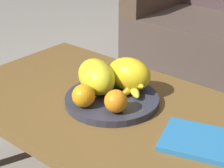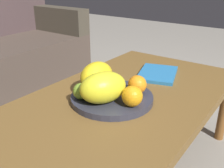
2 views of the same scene
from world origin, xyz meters
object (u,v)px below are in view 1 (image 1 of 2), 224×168
Objects in this scene: melon_large_front at (129,74)px; melon_smaller_beside at (96,77)px; banana_bunch at (132,85)px; magazine at (204,142)px; coffee_table at (119,118)px; orange_front at (84,96)px; apple_front at (106,74)px; orange_left at (116,101)px; fruit_bowl at (112,100)px.

melon_smaller_beside is (-0.08, -0.09, 0.00)m from melon_large_front.
magazine is (0.35, -0.10, -0.04)m from banana_bunch.
coffee_table is 16.11× the size of orange_front.
melon_large_front is 0.11m from apple_front.
banana_bunch is (-0.05, 0.15, -0.01)m from orange_left.
melon_large_front reaches higher than orange_front.
coffee_table is at bearing -71.30° from melon_large_front.
orange_front is (0.04, -0.11, -0.02)m from melon_smaller_beside.
fruit_bowl is (-0.04, 0.01, 0.05)m from coffee_table.
melon_smaller_beside is 0.12m from orange_front.
melon_smaller_beside is at bearing -174.16° from fruit_bowl.
magazine is (0.40, 0.10, -0.06)m from orange_front.
orange_left reaches higher than fruit_bowl.
fruit_bowl is 2.01× the size of melon_large_front.
orange_left is (0.14, -0.07, -0.02)m from melon_smaller_beside.
apple_front is (-0.14, 0.09, 0.10)m from coffee_table.
melon_smaller_beside reaches higher than banana_bunch.
melon_smaller_beside is at bearing 155.58° from orange_left.
melon_large_front reaches higher than banana_bunch.
apple_front is at bearing 179.48° from banana_bunch.
orange_left is 0.31m from magazine.
magazine is (0.44, -0.01, -0.08)m from melon_smaller_beside.
fruit_bowl is at bearing 136.79° from orange_left.
orange_front is (-0.07, -0.10, 0.11)m from coffee_table.
orange_front reaches higher than apple_front.
coffee_table is 19.65× the size of apple_front.
orange_front reaches higher than banana_bunch.
orange_left is (0.03, -0.06, 0.10)m from coffee_table.
orange_left reaches higher than apple_front.
apple_front is (-0.11, -0.01, -0.03)m from melon_large_front.
fruit_bowl is 0.13m from orange_front.
orange_left is 0.31× the size of magazine.
apple_front is 0.41× the size of banana_bunch.
melon_large_front is at bearing 160.45° from banana_bunch.
coffee_table is at bearing -3.12° from melon_smaller_beside.
apple_front is 0.49m from magazine.
melon_large_front is at bearing 108.70° from coffee_table.
orange_left reaches higher than banana_bunch.
coffee_table is 0.20m from apple_front.
coffee_table is at bearing -16.74° from fruit_bowl.
orange_left is (0.11, 0.04, -0.00)m from orange_front.
orange_front is at bearing -70.80° from apple_front.
coffee_table is 3.79× the size of fruit_bowl.
melon_large_front is 2.58× the size of apple_front.
magazine reaches higher than coffee_table.
melon_smaller_beside is 1.18× the size of banana_bunch.
orange_front is 1.22× the size of apple_front.
magazine is at bearing 10.21° from orange_left.
melon_smaller_beside reaches higher than fruit_bowl.
fruit_bowl is 5.19× the size of apple_front.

